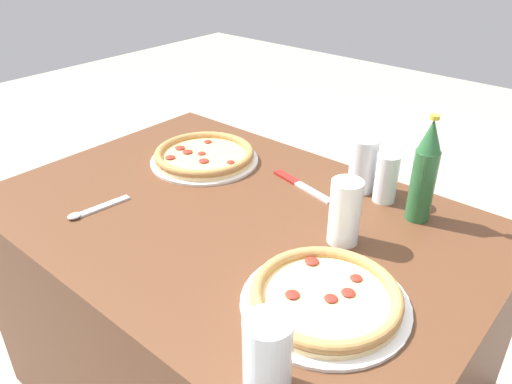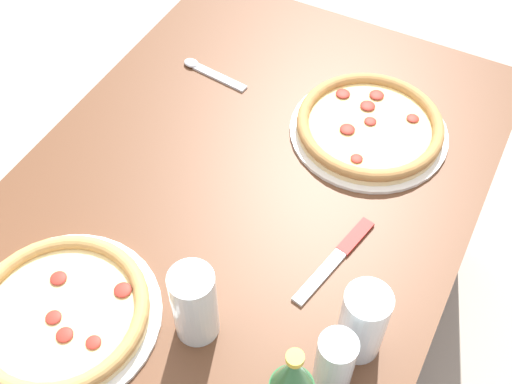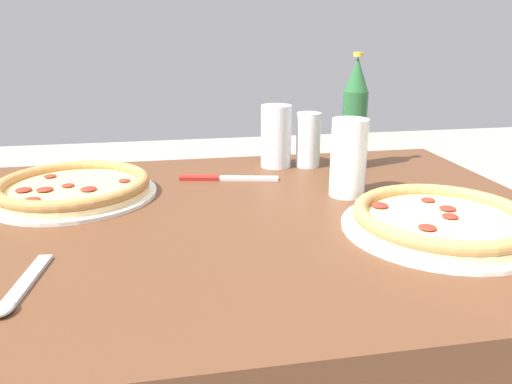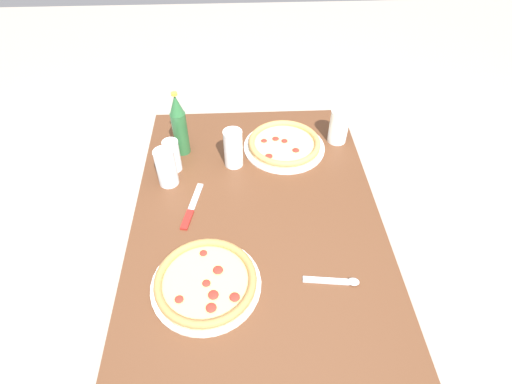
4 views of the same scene
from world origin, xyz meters
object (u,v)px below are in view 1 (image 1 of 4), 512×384
object	(u,v)px
glass_mango_juice	(386,180)
knife	(300,184)
pizza_salami	(325,297)
glass_red_wine	(267,359)
glass_lemonade	(345,215)
glass_iced_tea	(363,166)
beer_bottle	(425,172)
spoon	(91,210)
pizza_margherita	(204,156)

from	to	relation	value
glass_mango_juice	knife	distance (m)	0.24
pizza_salami	glass_red_wine	size ratio (longest dim) A/B	2.28
pizza_salami	glass_mango_juice	size ratio (longest dim) A/B	2.53
glass_lemonade	glass_iced_tea	distance (m)	0.27
beer_bottle	pizza_salami	bearing A→B (deg)	-89.66
spoon	knife	bearing A→B (deg)	54.91
beer_bottle	spoon	bearing A→B (deg)	-141.49
glass_mango_juice	beer_bottle	world-z (taller)	beer_bottle
pizza_margherita	glass_iced_tea	xyz separation A→B (m)	(0.46, 0.16, 0.05)
glass_red_wine	spoon	world-z (taller)	glass_red_wine
glass_red_wine	glass_mango_juice	bearing A→B (deg)	102.44
pizza_salami	glass_red_wine	distance (m)	0.24
pizza_margherita	pizza_salami	bearing A→B (deg)	-24.90
pizza_salami	knife	size ratio (longest dim) A/B	1.50
beer_bottle	glass_red_wine	bearing A→B (deg)	-86.28
glass_red_wine	spoon	xyz separation A→B (m)	(-0.70, 0.13, -0.07)
glass_mango_juice	knife	xyz separation A→B (m)	(-0.22, -0.08, -0.06)
glass_mango_juice	spoon	bearing A→B (deg)	-135.03
pizza_margherita	knife	xyz separation A→B (m)	(0.32, 0.06, -0.02)
knife	spoon	xyz separation A→B (m)	(-0.33, -0.47, 0.00)
pizza_salami	knife	xyz separation A→B (m)	(-0.33, 0.37, -0.02)
glass_iced_tea	beer_bottle	xyz separation A→B (m)	(0.19, -0.04, 0.06)
pizza_salami	glass_mango_juice	xyz separation A→B (m)	(-0.11, 0.45, 0.04)
glass_iced_tea	spoon	size ratio (longest dim) A/B	0.88
beer_bottle	glass_mango_juice	bearing A→B (deg)	166.24
pizza_salami	beer_bottle	bearing A→B (deg)	90.34
glass_red_wine	beer_bottle	distance (m)	0.65
pizza_salami	beer_bottle	world-z (taller)	beer_bottle
pizza_margherita	glass_mango_juice	xyz separation A→B (m)	(0.54, 0.15, 0.04)
glass_red_wine	spoon	size ratio (longest dim) A/B	0.86
glass_lemonade	beer_bottle	world-z (taller)	beer_bottle
glass_mango_juice	glass_lemonade	distance (m)	0.24
glass_lemonade	glass_iced_tea	world-z (taller)	glass_lemonade
glass_mango_juice	glass_lemonade	xyz separation A→B (m)	(0.02, -0.24, 0.01)
glass_iced_tea	spoon	bearing A→B (deg)	-129.93
pizza_margherita	glass_iced_tea	bearing A→B (deg)	19.06
knife	pizza_salami	bearing A→B (deg)	-47.97
pizza_salami	glass_mango_juice	bearing A→B (deg)	103.75
knife	beer_bottle	bearing A→B (deg)	9.54
glass_iced_tea	knife	world-z (taller)	glass_iced_tea
pizza_salami	glass_lemonade	xyz separation A→B (m)	(-0.09, 0.21, 0.05)
beer_bottle	knife	size ratio (longest dim) A/B	1.23
glass_lemonade	pizza_margherita	bearing A→B (deg)	170.85
glass_mango_juice	knife	size ratio (longest dim) A/B	0.60
beer_bottle	knife	xyz separation A→B (m)	(-0.33, -0.05, -0.13)
spoon	glass_mango_juice	bearing A→B (deg)	44.97
glass_red_wine	spoon	bearing A→B (deg)	169.47
knife	spoon	world-z (taller)	spoon
glass_mango_juice	knife	world-z (taller)	glass_mango_juice
pizza_salami	knife	world-z (taller)	pizza_salami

